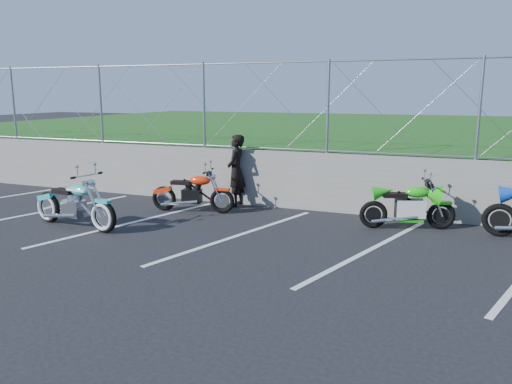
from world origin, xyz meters
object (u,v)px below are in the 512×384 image
at_px(cruiser_turquoise, 75,206).
at_px(person_standing, 236,171).
at_px(sportbike_green, 409,208).
at_px(naked_orange, 194,194).

height_order(cruiser_turquoise, person_standing, person_standing).
distance_m(sportbike_green, person_standing, 3.98).
bearing_deg(sportbike_green, naked_orange, 166.17).
bearing_deg(person_standing, naked_orange, -41.06).
xyz_separation_m(cruiser_turquoise, person_standing, (2.14, 2.90, 0.40)).
relative_size(naked_orange, sportbike_green, 1.06).
distance_m(cruiser_turquoise, person_standing, 3.63).
xyz_separation_m(cruiser_turquoise, naked_orange, (1.52, 2.00, -0.03)).
xyz_separation_m(naked_orange, sportbike_green, (4.53, 0.32, 0.01)).
bearing_deg(naked_orange, person_standing, 45.53).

